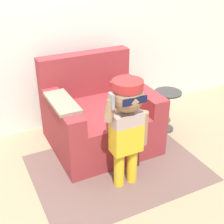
# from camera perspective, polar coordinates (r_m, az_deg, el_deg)

# --- Properties ---
(ground_plane) EXTENTS (10.00, 10.00, 0.00)m
(ground_plane) POSITION_cam_1_polar(r_m,az_deg,el_deg) (3.51, -4.31, -6.18)
(ground_plane) COLOR #998466
(wall_back) EXTENTS (10.00, 0.05, 2.60)m
(wall_back) POSITION_cam_1_polar(r_m,az_deg,el_deg) (3.59, -9.31, 16.95)
(wall_back) COLOR silver
(wall_back) RESTS_ON ground_plane
(armchair) EXTENTS (1.07, 1.00, 0.94)m
(armchair) POSITION_cam_1_polar(r_m,az_deg,el_deg) (3.41, -2.50, -0.84)
(armchair) COLOR maroon
(armchair) RESTS_ON ground_plane
(person_child) EXTENTS (0.42, 0.32, 1.03)m
(person_child) POSITION_cam_1_polar(r_m,az_deg,el_deg) (2.62, 2.76, -1.21)
(person_child) COLOR gold
(person_child) RESTS_ON ground_plane
(side_table) EXTENTS (0.31, 0.31, 0.50)m
(side_table) POSITION_cam_1_polar(r_m,az_deg,el_deg) (3.71, 9.97, 0.88)
(side_table) COLOR #333333
(side_table) RESTS_ON ground_plane
(rug) EXTENTS (1.64, 1.24, 0.01)m
(rug) POSITION_cam_1_polar(r_m,az_deg,el_deg) (3.18, 1.02, -10.12)
(rug) COLOR brown
(rug) RESTS_ON ground_plane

